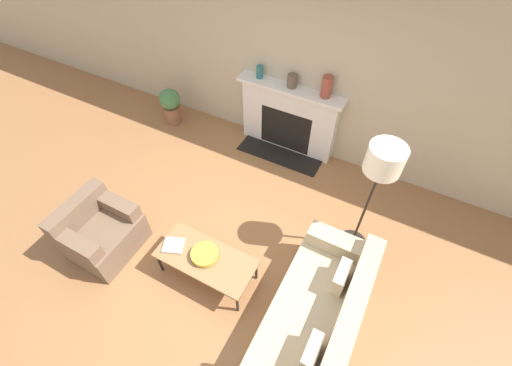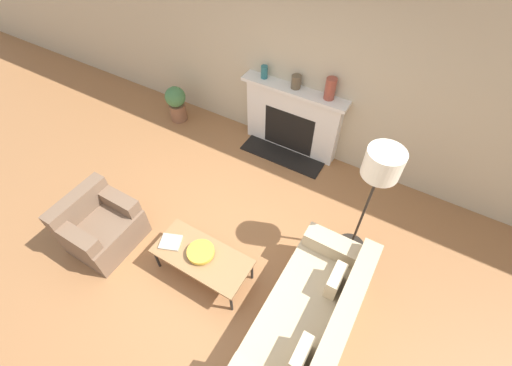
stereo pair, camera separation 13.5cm
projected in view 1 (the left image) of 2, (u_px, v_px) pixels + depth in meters
The scene contains 13 objects.
ground_plane at pixel (219, 267), 4.28m from camera, with size 18.00×18.00×0.00m, color #99663D.
wall_back at pixel (310, 66), 4.69m from camera, with size 18.00×0.06×2.90m.
fireplace at pixel (288, 119), 5.34m from camera, with size 1.64×0.59×1.13m.
couch at pixel (317, 318), 3.57m from camera, with size 0.85×1.85×0.77m.
armchair_near at pixel (101, 232), 4.26m from camera, with size 0.73×0.82×0.76m.
coffee_table at pixel (206, 259), 3.95m from camera, with size 1.16×0.53×0.40m.
bowl at pixel (205, 254), 3.91m from camera, with size 0.32×0.32×0.07m.
book at pixel (174, 245), 4.02m from camera, with size 0.30×0.29×0.02m.
floor_lamp at pixel (381, 170), 3.45m from camera, with size 0.38×0.38×1.71m.
mantel_vase_left at pixel (260, 72), 5.00m from camera, with size 0.10×0.10×0.19m.
mantel_vase_center_left at pixel (292, 81), 4.84m from camera, with size 0.14×0.14×0.19m.
mantel_vase_center_right at pixel (327, 87), 4.64m from camera, with size 0.15×0.15×0.31m.
potted_plant at pixel (171, 105), 5.92m from camera, with size 0.35×0.35×0.65m.
Camera 1 is at (1.35, -1.57, 3.92)m, focal length 24.00 mm.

